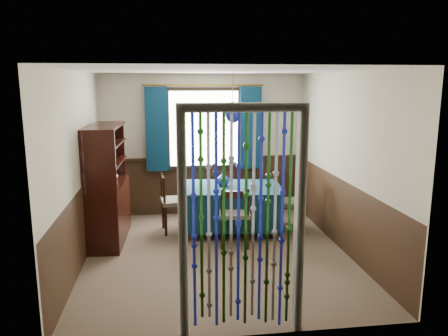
{
  "coord_description": "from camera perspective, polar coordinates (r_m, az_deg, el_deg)",
  "views": [
    {
      "loc": [
        -0.67,
        -5.68,
        2.36
      ],
      "look_at": [
        0.18,
        0.62,
        1.1
      ],
      "focal_mm": 35.0,
      "sensor_mm": 36.0,
      "label": 1
    }
  ],
  "objects": [
    {
      "name": "bowl_shelf",
      "position": [
        6.35,
        -14.95,
        0.47
      ],
      "size": [
        0.25,
        0.25,
        0.05
      ],
      "primitive_type": "imported",
      "rotation": [
        0.0,
        0.0,
        0.23
      ],
      "color": "beige",
      "rests_on": "sideboard"
    },
    {
      "name": "chair_left",
      "position": [
        6.99,
        -6.63,
        -4.38
      ],
      "size": [
        0.48,
        0.5,
        0.92
      ],
      "rotation": [
        0.0,
        0.0,
        -1.46
      ],
      "color": "black",
      "rests_on": "floor"
    },
    {
      "name": "chair_far",
      "position": [
        7.58,
        0.44,
        -2.91
      ],
      "size": [
        0.54,
        0.52,
        0.96
      ],
      "rotation": [
        0.0,
        0.0,
        3.29
      ],
      "color": "black",
      "rests_on": "floor"
    },
    {
      "name": "floor",
      "position": [
        6.18,
        -0.88,
        -11.2
      ],
      "size": [
        4.0,
        4.0,
        0.0
      ],
      "primitive_type": "plane",
      "color": "brown",
      "rests_on": "ground"
    },
    {
      "name": "chair_right",
      "position": [
        7.01,
        8.82,
        -4.5
      ],
      "size": [
        0.45,
        0.47,
        0.89
      ],
      "rotation": [
        0.0,
        0.0,
        1.5
      ],
      "color": "black",
      "rests_on": "floor"
    },
    {
      "name": "wainscot_front",
      "position": [
        4.19,
        2.43,
        -15.13
      ],
      "size": [
        3.6,
        0.0,
        3.6
      ],
      "primitive_type": "plane",
      "rotation": [
        -1.57,
        0.0,
        0.0
      ],
      "color": "#352214",
      "rests_on": "ground"
    },
    {
      "name": "window",
      "position": [
        7.7,
        -2.64,
        5.17
      ],
      "size": [
        1.32,
        0.12,
        1.42
      ],
      "primitive_type": "cube",
      "color": "black",
      "rests_on": "wall_back"
    },
    {
      "name": "ceiling",
      "position": [
        5.72,
        -0.96,
        12.63
      ],
      "size": [
        4.0,
        4.0,
        0.0
      ],
      "primitive_type": "plane",
      "rotation": [
        3.14,
        0.0,
        0.0
      ],
      "color": "silver",
      "rests_on": "ground"
    },
    {
      "name": "chair_near",
      "position": [
        6.34,
        1.4,
        -6.09
      ],
      "size": [
        0.49,
        0.47,
        0.89
      ],
      "rotation": [
        0.0,
        0.0,
        -0.12
      ],
      "color": "black",
      "rests_on": "floor"
    },
    {
      "name": "vase_table",
      "position": [
        6.93,
        -0.13,
        -1.48
      ],
      "size": [
        0.21,
        0.21,
        0.2
      ],
      "primitive_type": "imported",
      "rotation": [
        0.0,
        0.0,
        0.1
      ],
      "color": "navy",
      "rests_on": "dining_table"
    },
    {
      "name": "doorway",
      "position": [
        4.02,
        2.38,
        -7.8
      ],
      "size": [
        1.16,
        0.12,
        2.18
      ],
      "primitive_type": null,
      "color": "silver",
      "rests_on": "ground"
    },
    {
      "name": "wall_right",
      "position": [
        6.29,
        15.6,
        0.65
      ],
      "size": [
        0.0,
        4.0,
        4.0
      ],
      "primitive_type": "plane",
      "rotation": [
        1.57,
        0.0,
        -1.57
      ],
      "color": "beige",
      "rests_on": "ground"
    },
    {
      "name": "wainscot_left",
      "position": [
        6.08,
        -17.99,
        -7.16
      ],
      "size": [
        0.0,
        4.0,
        4.0
      ],
      "primitive_type": "plane",
      "rotation": [
        1.57,
        0.0,
        1.57
      ],
      "color": "#352214",
      "rests_on": "ground"
    },
    {
      "name": "sideboard",
      "position": [
        6.76,
        -14.9,
        -4.21
      ],
      "size": [
        0.52,
        1.35,
        1.74
      ],
      "rotation": [
        0.0,
        0.0,
        -0.05
      ],
      "color": "black",
      "rests_on": "floor"
    },
    {
      "name": "pendant_lamp",
      "position": [
        6.71,
        1.15,
        7.23
      ],
      "size": [
        0.25,
        0.25,
        0.76
      ],
      "color": "olive",
      "rests_on": "ceiling"
    },
    {
      "name": "wainscot_right",
      "position": [
        6.46,
        15.12,
        -5.91
      ],
      "size": [
        0.0,
        4.0,
        4.0
      ],
      "primitive_type": "plane",
      "rotation": [
        1.57,
        0.0,
        -1.57
      ],
      "color": "#352214",
      "rests_on": "ground"
    },
    {
      "name": "wall_front",
      "position": [
        3.9,
        2.56,
        -5.3
      ],
      "size": [
        3.6,
        0.0,
        3.6
      ],
      "primitive_type": "plane",
      "rotation": [
        -1.57,
        0.0,
        0.0
      ],
      "color": "beige",
      "rests_on": "ground"
    },
    {
      "name": "vase_sideboard",
      "position": [
        6.95,
        -14.27,
        -0.81
      ],
      "size": [
        0.19,
        0.19,
        0.16
      ],
      "primitive_type": "imported",
      "rotation": [
        0.0,
        0.0,
        -0.22
      ],
      "color": "beige",
      "rests_on": "sideboard"
    },
    {
      "name": "wainscot_back",
      "position": [
        7.91,
        -2.59,
        -2.38
      ],
      "size": [
        3.6,
        0.0,
        3.6
      ],
      "primitive_type": "plane",
      "rotation": [
        1.57,
        0.0,
        0.0
      ],
      "color": "#352214",
      "rests_on": "ground"
    },
    {
      "name": "wall_left",
      "position": [
        5.89,
        -18.57,
        -0.21
      ],
      "size": [
        0.0,
        4.0,
        4.0
      ],
      "primitive_type": "plane",
      "rotation": [
        1.57,
        0.0,
        1.57
      ],
      "color": "beige",
      "rests_on": "ground"
    },
    {
      "name": "wall_back",
      "position": [
        7.79,
        -2.65,
        3.02
      ],
      "size": [
        3.6,
        0.0,
        3.6
      ],
      "primitive_type": "plane",
      "rotation": [
        1.57,
        0.0,
        0.0
      ],
      "color": "beige",
      "rests_on": "ground"
    },
    {
      "name": "dining_table",
      "position": [
        6.97,
        1.1,
        -4.89
      ],
      "size": [
        1.64,
        1.23,
        0.73
      ],
      "rotation": [
        0.0,
        0.0,
        -0.11
      ],
      "color": "#0D2B43",
      "rests_on": "floor"
    }
  ]
}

